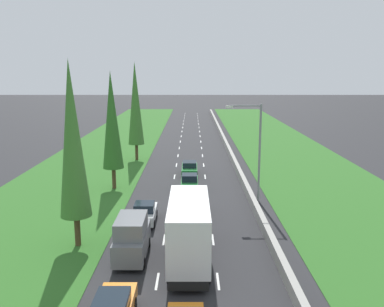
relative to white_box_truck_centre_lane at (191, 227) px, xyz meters
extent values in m
plane|color=#28282B|center=(-0.06, 36.16, -2.18)|extent=(300.00, 300.00, 0.00)
cube|color=#2D6623|center=(-12.71, 36.16, -2.16)|extent=(14.00, 140.00, 0.04)
cube|color=#2D6623|center=(14.29, 36.16, -2.16)|extent=(14.00, 140.00, 0.04)
cube|color=#9E9B93|center=(5.64, 36.16, -1.76)|extent=(0.44, 120.00, 0.85)
cube|color=white|center=(-1.81, -2.84, -2.18)|extent=(0.14, 2.00, 0.01)
cube|color=white|center=(-1.81, 3.16, -2.18)|extent=(0.14, 2.00, 0.01)
cube|color=white|center=(-1.81, 9.16, -2.18)|extent=(0.14, 2.00, 0.01)
cube|color=white|center=(-1.81, 15.16, -2.18)|extent=(0.14, 2.00, 0.01)
cube|color=white|center=(-1.81, 21.16, -2.18)|extent=(0.14, 2.00, 0.01)
cube|color=white|center=(-1.81, 27.16, -2.18)|extent=(0.14, 2.00, 0.01)
cube|color=white|center=(-1.81, 33.16, -2.18)|extent=(0.14, 2.00, 0.01)
cube|color=white|center=(-1.81, 39.16, -2.18)|extent=(0.14, 2.00, 0.01)
cube|color=white|center=(-1.81, 45.16, -2.18)|extent=(0.14, 2.00, 0.01)
cube|color=white|center=(-1.81, 51.16, -2.18)|extent=(0.14, 2.00, 0.01)
cube|color=white|center=(-1.81, 57.16, -2.18)|extent=(0.14, 2.00, 0.01)
cube|color=white|center=(-1.81, 63.16, -2.18)|extent=(0.14, 2.00, 0.01)
cube|color=white|center=(-1.81, 69.16, -2.18)|extent=(0.14, 2.00, 0.01)
cube|color=white|center=(-1.81, 75.16, -2.18)|extent=(0.14, 2.00, 0.01)
cube|color=white|center=(-1.81, 81.16, -2.18)|extent=(0.14, 2.00, 0.01)
cube|color=white|center=(-1.81, 87.16, -2.18)|extent=(0.14, 2.00, 0.01)
cube|color=white|center=(-1.81, 93.16, -2.18)|extent=(0.14, 2.00, 0.01)
cube|color=white|center=(1.69, -2.84, -2.18)|extent=(0.14, 2.00, 0.01)
cube|color=white|center=(1.69, 3.16, -2.18)|extent=(0.14, 2.00, 0.01)
cube|color=white|center=(1.69, 9.16, -2.18)|extent=(0.14, 2.00, 0.01)
cube|color=white|center=(1.69, 15.16, -2.18)|extent=(0.14, 2.00, 0.01)
cube|color=white|center=(1.69, 21.16, -2.18)|extent=(0.14, 2.00, 0.01)
cube|color=white|center=(1.69, 27.16, -2.18)|extent=(0.14, 2.00, 0.01)
cube|color=white|center=(1.69, 33.16, -2.18)|extent=(0.14, 2.00, 0.01)
cube|color=white|center=(1.69, 39.16, -2.18)|extent=(0.14, 2.00, 0.01)
cube|color=white|center=(1.69, 45.16, -2.18)|extent=(0.14, 2.00, 0.01)
cube|color=white|center=(1.69, 51.16, -2.18)|extent=(0.14, 2.00, 0.01)
cube|color=white|center=(1.69, 57.16, -2.18)|extent=(0.14, 2.00, 0.01)
cube|color=white|center=(1.69, 63.16, -2.18)|extent=(0.14, 2.00, 0.01)
cube|color=white|center=(1.69, 69.16, -2.18)|extent=(0.14, 2.00, 0.01)
cube|color=white|center=(1.69, 75.16, -2.18)|extent=(0.14, 2.00, 0.01)
cube|color=white|center=(1.69, 81.16, -2.18)|extent=(0.14, 2.00, 0.01)
cube|color=white|center=(1.69, 87.16, -2.18)|extent=(0.14, 2.00, 0.01)
cube|color=white|center=(1.69, 93.16, -2.18)|extent=(0.14, 2.00, 0.01)
cube|color=#19232D|center=(-3.55, -7.25, -0.84)|extent=(1.56, 1.90, 0.60)
cylinder|color=black|center=(-4.35, -5.71, -1.86)|extent=(0.22, 0.64, 0.64)
cylinder|color=black|center=(-2.75, -5.71, -1.86)|extent=(0.22, 0.64, 0.64)
cube|color=black|center=(0.00, 0.20, -1.58)|extent=(2.20, 9.40, 0.56)
cube|color=slate|center=(0.00, 3.80, -0.05)|extent=(2.40, 2.20, 2.50)
cube|color=silver|center=(0.00, -0.90, 0.35)|extent=(2.44, 7.20, 3.30)
cylinder|color=black|center=(-1.12, 3.50, -1.86)|extent=(0.22, 0.64, 0.64)
cylinder|color=black|center=(1.12, 3.50, -1.86)|extent=(0.22, 0.64, 0.64)
cylinder|color=black|center=(-1.12, -1.98, -1.86)|extent=(0.22, 0.64, 0.64)
cylinder|color=black|center=(1.12, -1.98, -1.86)|extent=(0.22, 0.64, 0.64)
cylinder|color=black|center=(-1.12, -3.06, -1.86)|extent=(0.22, 0.64, 0.64)
cylinder|color=black|center=(1.12, -3.06, -1.86)|extent=(0.22, 0.64, 0.64)
cube|color=black|center=(0.14, 8.51, -1.50)|extent=(1.76, 4.50, 0.72)
cube|color=#19232D|center=(0.14, 8.36, -0.84)|extent=(1.56, 1.90, 0.60)
cylinder|color=black|center=(-0.66, 9.90, -1.86)|extent=(0.22, 0.64, 0.64)
cylinder|color=black|center=(0.94, 9.90, -1.86)|extent=(0.22, 0.64, 0.64)
cylinder|color=black|center=(-0.66, 7.11, -1.86)|extent=(0.22, 0.64, 0.64)
cylinder|color=black|center=(0.94, 7.11, -1.86)|extent=(0.22, 0.64, 0.64)
cube|color=#237A33|center=(-0.06, 15.78, -1.48)|extent=(1.68, 3.90, 0.76)
cube|color=#19232D|center=(-0.06, 15.48, -0.78)|extent=(1.52, 1.60, 0.64)
cylinder|color=black|center=(-0.82, 16.99, -1.86)|extent=(0.22, 0.64, 0.64)
cylinder|color=black|center=(0.70, 16.99, -1.86)|extent=(0.22, 0.64, 0.64)
cylinder|color=black|center=(-0.82, 14.57, -1.86)|extent=(0.22, 0.64, 0.64)
cylinder|color=black|center=(0.70, 14.57, -1.86)|extent=(0.22, 0.64, 0.64)
cube|color=slate|center=(-3.67, 0.35, -1.16)|extent=(1.90, 4.90, 1.40)
cube|color=slate|center=(-3.67, 0.05, 0.09)|extent=(1.80, 3.10, 1.10)
cylinder|color=black|center=(-4.54, 1.86, -1.86)|extent=(0.22, 0.64, 0.64)
cylinder|color=black|center=(-2.80, 1.86, -1.86)|extent=(0.22, 0.64, 0.64)
cylinder|color=black|center=(-4.54, -1.17, -1.86)|extent=(0.22, 0.64, 0.64)
cylinder|color=black|center=(-2.80, -1.17, -1.86)|extent=(0.22, 0.64, 0.64)
cube|color=#237A33|center=(-0.09, 21.98, -1.50)|extent=(1.76, 4.50, 0.72)
cube|color=#19232D|center=(-0.09, 21.83, -0.84)|extent=(1.56, 1.90, 0.60)
cylinder|color=black|center=(-0.89, 23.37, -1.86)|extent=(0.22, 0.64, 0.64)
cylinder|color=black|center=(0.71, 23.37, -1.86)|extent=(0.22, 0.64, 0.64)
cylinder|color=black|center=(-0.89, 20.58, -1.86)|extent=(0.22, 0.64, 0.64)
cylinder|color=black|center=(0.71, 20.58, -1.86)|extent=(0.22, 0.64, 0.64)
cube|color=white|center=(-3.55, 6.58, -1.48)|extent=(1.68, 3.90, 0.76)
cube|color=#19232D|center=(-3.55, 6.28, -0.78)|extent=(1.52, 1.60, 0.64)
cylinder|color=black|center=(-4.31, 7.79, -1.86)|extent=(0.22, 0.64, 0.64)
cylinder|color=black|center=(-2.79, 7.79, -1.86)|extent=(0.22, 0.64, 0.64)
cylinder|color=black|center=(-4.31, 5.37, -1.86)|extent=(0.22, 0.64, 0.64)
cylinder|color=black|center=(-2.79, 5.37, -1.86)|extent=(0.22, 0.64, 0.64)
cylinder|color=#4C3823|center=(-7.69, 2.14, -1.08)|extent=(0.40, 0.40, 2.20)
cone|color=#3D752D|center=(-7.69, 2.14, 5.28)|extent=(2.12, 2.12, 10.52)
cylinder|color=#4C3823|center=(-7.80, 16.31, -1.08)|extent=(0.40, 0.40, 2.20)
cone|color=#2D6623|center=(-7.80, 16.31, 4.89)|extent=(2.10, 2.10, 9.76)
cylinder|color=#4C3823|center=(-7.31, 30.31, -1.08)|extent=(0.40, 0.40, 2.20)
cone|color=#3D752D|center=(-7.31, 30.31, 5.48)|extent=(2.13, 2.13, 10.92)
cylinder|color=gray|center=(6.34, 12.15, 2.32)|extent=(0.20, 0.20, 9.00)
cylinder|color=gray|center=(4.94, 12.15, 6.67)|extent=(2.80, 0.12, 0.12)
cube|color=silver|center=(3.54, 12.15, 6.57)|extent=(0.60, 0.28, 0.20)
camera|label=1|loc=(0.19, -24.78, 9.70)|focal=38.81mm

